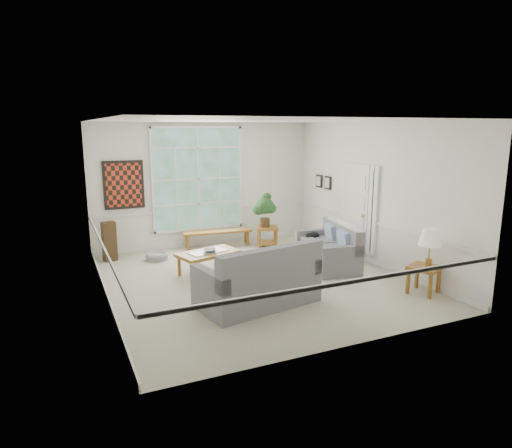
{
  "coord_description": "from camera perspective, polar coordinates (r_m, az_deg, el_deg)",
  "views": [
    {
      "loc": [
        -3.43,
        -7.65,
        2.88
      ],
      "look_at": [
        0.1,
        0.2,
        1.05
      ],
      "focal_mm": 32.0,
      "sensor_mm": 36.0,
      "label": 1
    }
  ],
  "objects": [
    {
      "name": "ceiling",
      "position": [
        8.38,
        -0.06,
        12.83
      ],
      "size": [
        5.5,
        6.0,
        0.02
      ],
      "primitive_type": "cube",
      "color": "white",
      "rests_on": "ground"
    },
    {
      "name": "wall_frame_near",
      "position": [
        11.3,
        8.92,
        5.11
      ],
      "size": [
        0.04,
        0.26,
        0.32
      ],
      "primitive_type": "cube",
      "color": "black",
      "rests_on": "wall_right"
    },
    {
      "name": "coffee_table",
      "position": [
        9.2,
        -5.96,
        -4.83
      ],
      "size": [
        1.34,
        0.96,
        0.45
      ],
      "primitive_type": "cube",
      "rotation": [
        0.0,
        0.0,
        0.27
      ],
      "color": "brown",
      "rests_on": "floor"
    },
    {
      "name": "window_back",
      "position": [
        11.16,
        -7.27,
        5.59
      ],
      "size": [
        2.3,
        0.08,
        2.4
      ],
      "primitive_type": "cube",
      "color": "white",
      "rests_on": "wall_back"
    },
    {
      "name": "wall_front",
      "position": [
        5.94,
        11.87,
        -1.71
      ],
      "size": [
        5.5,
        0.02,
        3.0
      ],
      "primitive_type": "cube",
      "color": "white",
      "rests_on": "ground"
    },
    {
      "name": "side_table",
      "position": [
        8.61,
        20.2,
        -6.56
      ],
      "size": [
        0.65,
        0.65,
        0.5
      ],
      "primitive_type": "cube",
      "rotation": [
        0.0,
        0.0,
        0.42
      ],
      "color": "brown",
      "rests_on": "floor"
    },
    {
      "name": "table_lamp",
      "position": [
        8.4,
        20.88,
        -2.85
      ],
      "size": [
        0.56,
        0.56,
        0.69
      ],
      "primitive_type": null,
      "rotation": [
        0.0,
        0.0,
        0.68
      ],
      "color": "white",
      "rests_on": "side_table"
    },
    {
      "name": "wall_left",
      "position": [
        7.8,
        -18.83,
        1.16
      ],
      "size": [
        0.02,
        6.0,
        3.0
      ],
      "primitive_type": "cube",
      "color": "white",
      "rests_on": "ground"
    },
    {
      "name": "floor_speaker",
      "position": [
        10.47,
        -17.87,
        -2.09
      ],
      "size": [
        0.31,
        0.27,
        0.87
      ],
      "primitive_type": "cube",
      "rotation": [
        0.0,
        0.0,
        0.24
      ],
      "color": "#382715",
      "rests_on": "floor"
    },
    {
      "name": "window_bench",
      "position": [
        11.23,
        -4.83,
        -1.86
      ],
      "size": [
        1.71,
        0.51,
        0.39
      ],
      "primitive_type": "cube",
      "rotation": [
        0.0,
        0.0,
        -0.11
      ],
      "color": "brown",
      "rests_on": "floor"
    },
    {
      "name": "wall_art",
      "position": [
        10.78,
        -16.2,
        4.71
      ],
      "size": [
        0.9,
        0.06,
        1.1
      ],
      "primitive_type": "cube",
      "color": "maroon",
      "rests_on": "wall_back"
    },
    {
      "name": "loveseat_right",
      "position": [
        9.67,
        8.87,
        -2.68
      ],
      "size": [
        1.15,
        1.8,
        0.91
      ],
      "primitive_type": "cube",
      "rotation": [
        0.0,
        0.0,
        -0.18
      ],
      "color": "slate",
      "rests_on": "floor"
    },
    {
      "name": "wall_back",
      "position": [
        11.27,
        -6.33,
        4.91
      ],
      "size": [
        5.5,
        0.02,
        3.0
      ],
      "primitive_type": "cube",
      "color": "white",
      "rests_on": "ground"
    },
    {
      "name": "door_sidelight",
      "position": [
        9.93,
        14.43,
        1.6
      ],
      "size": [
        0.08,
        0.26,
        1.9
      ],
      "primitive_type": "cube",
      "color": "white",
      "rests_on": "wall_right"
    },
    {
      "name": "entry_door",
      "position": [
        10.44,
        12.26,
        1.64
      ],
      "size": [
        0.08,
        0.9,
        2.1
      ],
      "primitive_type": "cube",
      "color": "white",
      "rests_on": "floor"
    },
    {
      "name": "houseplant",
      "position": [
        11.0,
        1.1,
        1.79
      ],
      "size": [
        0.67,
        0.67,
        0.83
      ],
      "primitive_type": null,
      "rotation": [
        0.0,
        0.0,
        -0.53
      ],
      "color": "#244B23",
      "rests_on": "end_table"
    },
    {
      "name": "loveseat_front",
      "position": [
        7.53,
        0.16,
        -6.21
      ],
      "size": [
        2.09,
        1.34,
        1.05
      ],
      "primitive_type": "cube",
      "rotation": [
        0.0,
        0.0,
        0.18
      ],
      "color": "slate",
      "rests_on": "floor"
    },
    {
      "name": "pet_bed",
      "position": [
        10.38,
        -12.27,
        -3.97
      ],
      "size": [
        0.62,
        0.62,
        0.14
      ],
      "primitive_type": "cylinder",
      "rotation": [
        0.0,
        0.0,
        0.35
      ],
      "color": "gray",
      "rests_on": "floor"
    },
    {
      "name": "floor",
      "position": [
        8.86,
        -0.06,
        -6.99
      ],
      "size": [
        5.5,
        6.0,
        0.01
      ],
      "primitive_type": "cube",
      "color": "#B1AC96",
      "rests_on": "ground"
    },
    {
      "name": "wall_frame_far",
      "position": [
        11.64,
        7.84,
        5.34
      ],
      "size": [
        0.04,
        0.26,
        0.32
      ],
      "primitive_type": "cube",
      "color": "black",
      "rests_on": "wall_right"
    },
    {
      "name": "wall_right",
      "position": [
        9.93,
        14.61,
        3.63
      ],
      "size": [
        0.02,
        6.0,
        3.0
      ],
      "primitive_type": "cube",
      "color": "white",
      "rests_on": "ground"
    },
    {
      "name": "cat",
      "position": [
        10.14,
        7.09,
        -1.41
      ],
      "size": [
        0.4,
        0.34,
        0.16
      ],
      "primitive_type": "ellipsoid",
      "rotation": [
        0.0,
        0.0,
        -0.37
      ],
      "color": "black",
      "rests_on": "loveseat_right"
    },
    {
      "name": "end_table",
      "position": [
        11.15,
        1.42,
        -1.6
      ],
      "size": [
        0.66,
        0.66,
        0.51
      ],
      "primitive_type": "cube",
      "rotation": [
        0.0,
        0.0,
        -0.38
      ],
      "color": "brown",
      "rests_on": "floor"
    },
    {
      "name": "pewter_bowl",
      "position": [
        9.11,
        -5.77,
        -3.26
      ],
      "size": [
        0.37,
        0.37,
        0.08
      ],
      "primitive_type": "imported",
      "rotation": [
        0.0,
        0.0,
        -0.14
      ],
      "color": "#9B9BA0",
      "rests_on": "coffee_table"
    }
  ]
}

